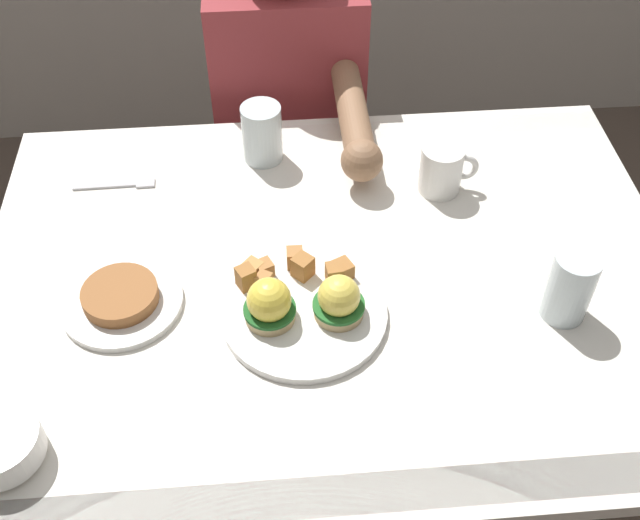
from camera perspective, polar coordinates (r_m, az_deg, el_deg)
The scene contains 9 objects.
ground_plane at distance 1.92m, azimuth 0.68°, elevation -16.28°, with size 6.00×6.00×0.00m, color brown.
dining_table at distance 1.38m, azimuth 0.91°, elevation -4.13°, with size 1.20×0.90×0.74m.
eggs_benedict_plate at distance 1.22m, azimuth -1.33°, elevation -3.33°, with size 0.27×0.27×0.09m.
coffee_mug at distance 1.45m, azimuth 9.12°, elevation 6.81°, with size 0.11×0.08×0.09m.
fork at distance 1.52m, azimuth -14.72°, elevation 5.45°, with size 0.16×0.02×0.00m.
water_glass_near at distance 1.27m, azimuth 18.08°, elevation -2.13°, with size 0.07×0.07×0.13m.
water_glass_far at distance 1.51m, azimuth -4.34°, elevation 9.22°, with size 0.08×0.08×0.12m.
side_plate at distance 1.29m, azimuth -14.62°, elevation -2.84°, with size 0.20×0.20×0.04m.
diner_person at distance 1.81m, azimuth -2.21°, elevation 10.90°, with size 0.34×0.54×1.14m.
Camera 1 is at (-0.09, -0.88, 1.70)m, focal length 42.87 mm.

